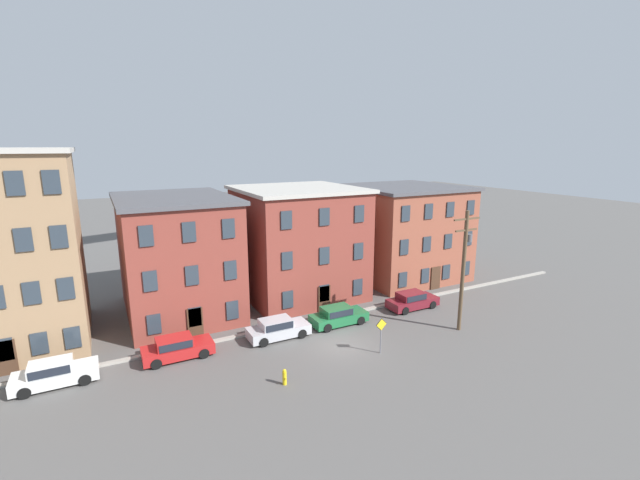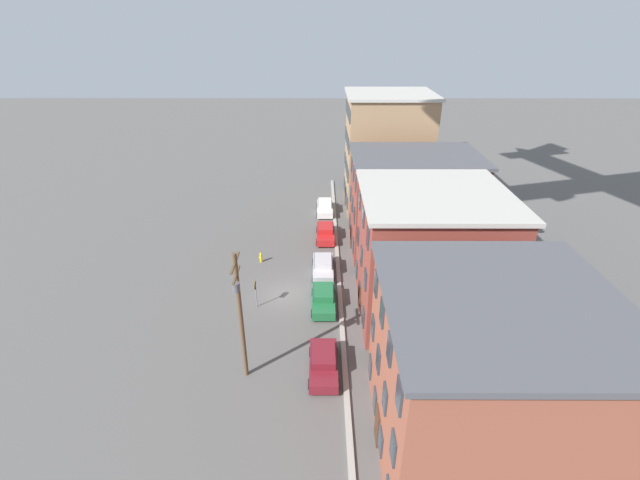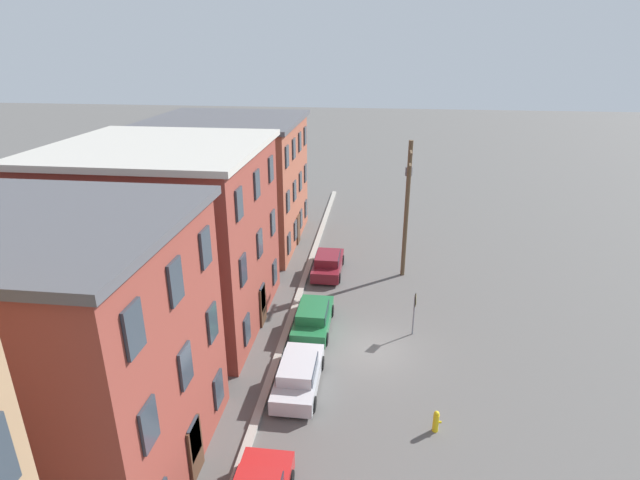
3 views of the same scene
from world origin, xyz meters
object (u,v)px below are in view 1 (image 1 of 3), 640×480
object	(u,v)px
car_white	(54,373)
caution_sign	(381,330)
car_maroon	(412,300)
utility_pole	(464,264)
car_green	(338,315)
car_silver	(278,328)
car_red	(177,347)
fire_hydrant	(285,377)

from	to	relation	value
car_white	caution_sign	size ratio (longest dim) A/B	1.79
car_maroon	caution_sign	distance (m)	8.81
car_maroon	utility_pole	xyz separation A→B (m)	(0.39, -4.98, 4.29)
car_white	car_green	bearing A→B (deg)	-0.76
car_green	caution_sign	distance (m)	5.40
caution_sign	utility_pole	size ratio (longest dim) A/B	0.27
car_white	car_maroon	world-z (taller)	same
car_silver	utility_pole	bearing A→B (deg)	-21.73
car_red	utility_pole	distance (m)	20.55
car_white	car_maroon	xyz separation A→B (m)	(25.76, -0.28, 0.00)
car_red	car_silver	world-z (taller)	same
car_silver	caution_sign	distance (m)	7.44
car_green	fire_hydrant	world-z (taller)	car_green
car_green	fire_hydrant	xyz separation A→B (m)	(-6.94, -5.87, -0.27)
car_silver	car_green	bearing A→B (deg)	0.23
caution_sign	utility_pole	xyz separation A→B (m)	(7.38, 0.32, 3.43)
car_white	caution_sign	xyz separation A→B (m)	(18.76, -5.58, 0.87)
car_red	car_silver	xyz separation A→B (m)	(6.87, -0.27, 0.00)
fire_hydrant	car_silver	bearing A→B (deg)	71.48
car_white	car_red	world-z (taller)	same
car_silver	fire_hydrant	size ratio (longest dim) A/B	4.58
car_silver	fire_hydrant	bearing A→B (deg)	-108.52
car_silver	car_green	world-z (taller)	same
car_red	car_silver	size ratio (longest dim) A/B	1.00
car_white	car_green	distance (m)	18.60
car_silver	utility_pole	size ratio (longest dim) A/B	0.49
utility_pole	car_red	bearing A→B (deg)	164.81
utility_pole	car_green	bearing A→B (deg)	146.42
caution_sign	car_silver	bearing A→B (deg)	134.07
car_red	caution_sign	world-z (taller)	caution_sign
car_green	utility_pole	xyz separation A→B (m)	(7.55, -5.01, 4.29)
car_silver	fire_hydrant	distance (m)	6.18
car_maroon	fire_hydrant	size ratio (longest dim) A/B	4.58
car_green	utility_pole	size ratio (longest dim) A/B	0.49
car_green	car_red	bearing A→B (deg)	178.78
car_silver	car_maroon	distance (m)	12.13
car_green	car_maroon	world-z (taller)	same
car_green	caution_sign	world-z (taller)	caution_sign
car_maroon	utility_pole	world-z (taller)	utility_pole
car_red	fire_hydrant	size ratio (longest dim) A/B	4.58
car_green	fire_hydrant	distance (m)	9.09
car_white	utility_pole	xyz separation A→B (m)	(26.15, -5.26, 4.29)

